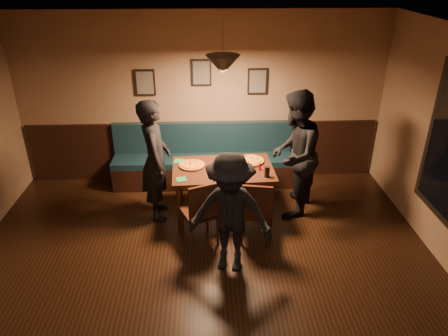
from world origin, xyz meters
The scene contains 23 objects.
floor centered at (0.00, 0.00, 0.00)m, with size 7.00×7.00×0.00m, color black.
ceiling centered at (0.00, 0.00, 2.80)m, with size 7.00×7.00×0.00m, color silver.
wall_back centered at (0.00, 3.50, 1.40)m, with size 6.00×6.00×0.00m, color #8C704F.
wainscot centered at (0.00, 3.47, 0.50)m, with size 5.88×0.06×1.00m, color black.
booth_bench centered at (0.00, 3.20, 0.50)m, with size 3.00×0.60×1.00m, color #0F232D, non-canonical shape.
picture_left centered at (-0.90, 3.47, 1.70)m, with size 0.32×0.04×0.42m, color black.
picture_center centered at (0.00, 3.47, 1.85)m, with size 0.32×0.04×0.42m, color black.
picture_right centered at (0.90, 3.47, 1.70)m, with size 0.32×0.04×0.42m, color black.
pendant_lamp centered at (0.29, 2.22, 2.25)m, with size 0.44×0.44×0.25m, color black.
dining_table centered at (0.29, 2.22, 0.39)m, with size 1.44×0.93×0.77m, color black.
chair_near_left centered at (-0.05, 1.55, 0.48)m, with size 0.43×0.43×0.96m, color black, non-canonical shape.
chair_near_right centered at (0.71, 1.58, 0.46)m, with size 0.41×0.41×0.93m, color black, non-canonical shape.
diner_left centered at (-0.67, 2.25, 0.90)m, with size 0.66×0.43×1.80m, color black.
diner_right centered at (1.32, 2.26, 0.94)m, with size 0.92×0.71×1.89m, color black.
diner_front centered at (0.33, 1.00, 0.78)m, with size 1.00×0.58×1.55m, color black.
pizza_a centered at (-0.16, 2.30, 0.79)m, with size 0.37×0.37×0.04m, color #CA6E26.
pizza_b centered at (0.25, 2.05, 0.79)m, with size 0.37×0.37×0.04m, color gold.
pizza_c centered at (0.71, 2.41, 0.79)m, with size 0.39×0.39×0.04m, color orange.
soda_glass centered at (0.88, 1.93, 0.85)m, with size 0.07×0.07×0.16m, color black.
tabasco_bottle centered at (0.81, 2.14, 0.84)m, with size 0.03×0.03×0.13m, color #990605.
napkin_a centered at (-0.35, 2.47, 0.78)m, with size 0.15×0.15×0.01m, color #217E3C.
napkin_b centered at (-0.29, 1.90, 0.77)m, with size 0.14×0.14×0.01m, color #1D6D38.
cutlery_set centered at (0.29, 1.83, 0.77)m, with size 0.02×0.21×0.00m, color silver.
Camera 1 is at (0.08, -3.13, 3.46)m, focal length 33.46 mm.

